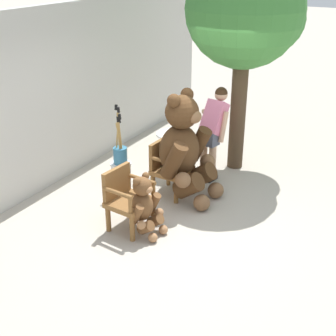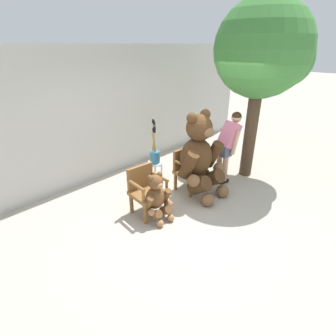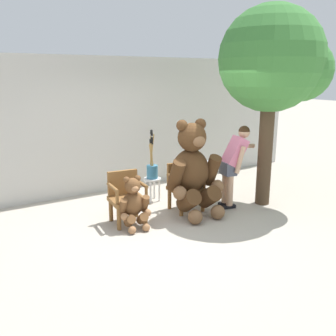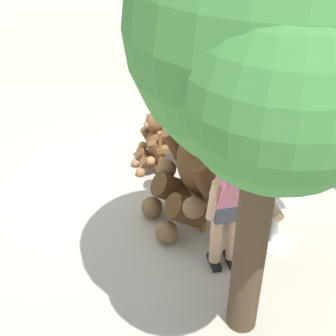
% 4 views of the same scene
% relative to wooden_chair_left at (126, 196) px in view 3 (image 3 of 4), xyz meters
% --- Properties ---
extents(ground_plane, '(60.00, 60.00, 0.00)m').
position_rel_wooden_chair_left_xyz_m(ground_plane, '(0.58, -0.50, -0.46)').
color(ground_plane, '#B2A899').
extents(back_wall, '(10.00, 0.16, 2.80)m').
position_rel_wooden_chair_left_xyz_m(back_wall, '(0.58, 1.90, 0.94)').
color(back_wall, beige).
rests_on(back_wall, ground).
extents(wooden_chair_left, '(0.61, 0.57, 0.86)m').
position_rel_wooden_chair_left_xyz_m(wooden_chair_left, '(0.00, 0.00, 0.00)').
color(wooden_chair_left, brown).
rests_on(wooden_chair_left, ground).
extents(wooden_chair_right, '(0.58, 0.54, 0.86)m').
position_rel_wooden_chair_left_xyz_m(wooden_chair_right, '(1.18, 0.00, 0.00)').
color(wooden_chair_right, brown).
rests_on(wooden_chair_right, ground).
extents(teddy_bear_large, '(1.01, 0.97, 1.69)m').
position_rel_wooden_chair_left_xyz_m(teddy_bear_large, '(1.17, -0.27, 0.37)').
color(teddy_bear_large, '#4C3019').
rests_on(teddy_bear_large, ground).
extents(teddy_bear_small, '(0.52, 0.51, 0.86)m').
position_rel_wooden_chair_left_xyz_m(teddy_bear_small, '(-0.01, -0.29, -0.04)').
color(teddy_bear_small, brown).
rests_on(teddy_bear_small, ground).
extents(person_visitor, '(0.83, 0.48, 1.52)m').
position_rel_wooden_chair_left_xyz_m(person_visitor, '(2.05, -0.35, 0.45)').
color(person_visitor, black).
rests_on(person_visitor, ground).
extents(white_stool, '(0.34, 0.34, 0.46)m').
position_rel_wooden_chair_left_xyz_m(white_stool, '(0.91, 0.73, -0.11)').
color(white_stool, white).
rests_on(white_stool, ground).
extents(brush_bucket, '(0.22, 0.22, 0.95)m').
position_rel_wooden_chair_left_xyz_m(brush_bucket, '(0.91, 0.73, 0.20)').
color(brush_bucket, teal).
rests_on(brush_bucket, white_stool).
extents(round_side_table, '(0.56, 0.56, 0.72)m').
position_rel_wooden_chair_left_xyz_m(round_side_table, '(1.89, 0.32, -0.01)').
color(round_side_table, silver).
rests_on(round_side_table, ground).
extents(patio_tree, '(1.98, 1.88, 3.64)m').
position_rel_wooden_chair_left_xyz_m(patio_tree, '(2.73, -0.59, 2.18)').
color(patio_tree, '#473523').
rests_on(patio_tree, ground).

